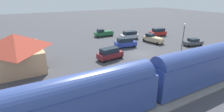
# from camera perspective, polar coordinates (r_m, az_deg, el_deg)

# --- Properties ---
(ground_plane) EXTENTS (200.00, 200.00, 0.00)m
(ground_plane) POSITION_cam_1_polar(r_m,az_deg,el_deg) (36.01, 9.21, 0.74)
(ground_plane) COLOR #424247
(railway_track) EXTENTS (4.80, 70.00, 0.30)m
(railway_track) POSITION_cam_1_polar(r_m,az_deg,el_deg) (27.31, 27.65, -7.47)
(railway_track) COLOR gray
(railway_track) RESTS_ON ground
(platform) EXTENTS (3.20, 46.00, 0.30)m
(platform) POSITION_cam_1_polar(r_m,az_deg,el_deg) (29.35, 21.29, -4.54)
(platform) COLOR #B7B2A8
(platform) RESTS_ON ground
(station_building) EXTENTS (10.65, 8.30, 5.74)m
(station_building) POSITION_cam_1_polar(r_m,az_deg,el_deg) (31.76, -29.03, 1.57)
(station_building) COLOR tan
(station_building) RESTS_ON ground
(pedestrian_on_platform) EXTENTS (0.36, 0.36, 1.71)m
(pedestrian_on_platform) POSITION_cam_1_polar(r_m,az_deg,el_deg) (34.26, 29.15, -0.29)
(pedestrian_on_platform) COLOR brown
(pedestrian_on_platform) RESTS_ON platform
(pedestrian_waiting_far) EXTENTS (0.36, 0.36, 1.71)m
(pedestrian_waiting_far) POSITION_cam_1_polar(r_m,az_deg,el_deg) (29.05, 22.13, -2.48)
(pedestrian_waiting_far) COLOR brown
(pedestrian_waiting_far) RESTS_ON platform
(sedan_charcoal) EXTENTS (2.86, 4.81, 1.74)m
(sedan_charcoal) POSITION_cam_1_polar(r_m,az_deg,el_deg) (45.31, 25.13, 4.19)
(sedan_charcoal) COLOR #47494F
(sedan_charcoal) RESTS_ON ground
(suv_red) EXTENTS (2.60, 5.12, 2.22)m
(suv_red) POSITION_cam_1_polar(r_m,az_deg,el_deg) (52.65, 14.93, 7.63)
(suv_red) COLOR red
(suv_red) RESTS_ON ground
(pickup_tan) EXTENTS (5.64, 3.15, 2.14)m
(pickup_tan) POSITION_cam_1_polar(r_m,az_deg,el_deg) (44.95, 13.28, 5.63)
(pickup_tan) COLOR #C6B284
(pickup_tan) RESTS_ON ground
(suv_maroon) EXTENTS (2.58, 5.11, 2.22)m
(suv_maroon) POSITION_cam_1_polar(r_m,az_deg,el_deg) (32.13, -0.68, 0.83)
(suv_maroon) COLOR maroon
(suv_maroon) RESTS_ON ground
(pickup_green) EXTENTS (2.30, 5.51, 2.14)m
(pickup_green) POSITION_cam_1_polar(r_m,az_deg,el_deg) (50.48, -2.83, 7.63)
(pickup_green) COLOR #236638
(pickup_green) RESTS_ON ground
(suv_blue) EXTENTS (2.80, 5.17, 2.22)m
(suv_blue) POSITION_cam_1_polar(r_m,az_deg,el_deg) (39.76, 4.44, 4.48)
(suv_blue) COLOR #283D9E
(suv_blue) RESTS_ON ground
(suv_silver) EXTENTS (2.37, 5.05, 2.22)m
(suv_silver) POSITION_cam_1_polar(r_m,az_deg,el_deg) (47.14, 5.79, 6.84)
(suv_silver) COLOR silver
(suv_silver) RESTS_ON ground
(light_pole_near_platform) EXTENTS (0.44, 0.44, 6.96)m
(light_pole_near_platform) POSITION_cam_1_polar(r_m,az_deg,el_deg) (32.21, 22.35, 5.50)
(light_pole_near_platform) COLOR #515156
(light_pole_near_platform) RESTS_ON ground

